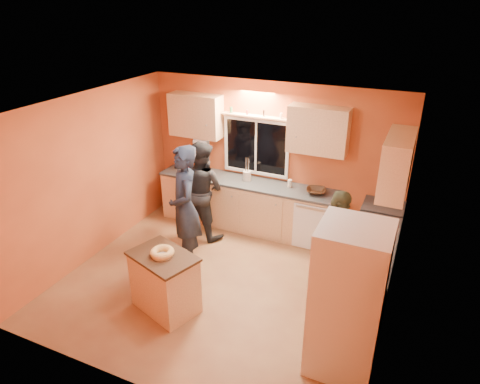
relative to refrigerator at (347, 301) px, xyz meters
The scene contains 14 objects.
ground 2.24m from the refrigerator, 157.06° to the left, with size 4.50×4.50×0.00m, color brown.
room_shell 2.26m from the refrigerator, 145.60° to the left, with size 4.54×4.04×2.61m.
back_counter 3.16m from the refrigerator, 126.89° to the left, with size 4.23×0.62×0.90m.
right_counter 1.38m from the refrigerator, 87.36° to the left, with size 0.62×1.84×0.90m.
refrigerator is the anchor object (origin of this frame).
island 2.39m from the refrigerator, behind, with size 1.01×0.84×0.84m.
bundt_pastry 2.34m from the refrigerator, behind, with size 0.31×0.31×0.09m, color #DAAD59.
person_left 2.84m from the refrigerator, 158.00° to the left, with size 0.71×0.46×1.93m, color black.
person_center 3.45m from the refrigerator, 145.53° to the left, with size 0.83×0.65×1.71m, color black.
person_right 1.28m from the refrigerator, 107.73° to the left, with size 0.94×0.39×1.60m, color #333521.
mixing_bowl 2.71m from the refrigerator, 111.99° to the left, with size 0.32×0.32×0.08m, color black.
utensil_crock 3.40m from the refrigerator, 131.59° to the left, with size 0.14×0.14×0.17m, color beige.
potted_plant 0.53m from the refrigerator, 81.71° to the left, with size 0.28×0.24×0.31m, color gray.
red_box 1.63m from the refrigerator, 89.55° to the left, with size 0.16×0.12×0.07m, color #AF261B.
Camera 1 is at (2.33, -4.59, 3.87)m, focal length 32.00 mm.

